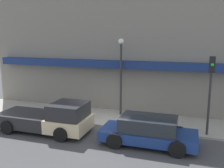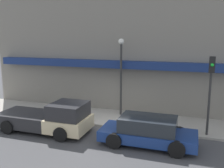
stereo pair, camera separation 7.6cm
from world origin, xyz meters
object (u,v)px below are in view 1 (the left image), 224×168
Objects in this scene: pickup_truck at (50,118)px; parked_car at (148,131)px; traffic_light at (211,82)px; street_lamp at (121,67)px; fire_hydrant at (128,120)px.

pickup_truck is 5.41m from parked_car.
parked_car is 1.12× the size of traffic_light.
pickup_truck is at bearing -127.88° from street_lamp.
parked_car is 3.98m from traffic_light.
street_lamp is at bearing 54.39° from pickup_truck.
pickup_truck reaches higher than fire_hydrant.
fire_hydrant is 4.93m from traffic_light.
traffic_light is (4.25, -0.13, 2.49)m from fire_hydrant.
parked_car is 7.71× the size of fire_hydrant.
street_lamp is (-2.47, 3.79, 2.55)m from parked_car.
fire_hydrant is at bearing 178.25° from traffic_light.
pickup_truck is at bearing -167.28° from traffic_light.
traffic_light reaches higher than fire_hydrant.
pickup_truck is 1.14× the size of parked_car.
street_lamp is at bearing 121.93° from parked_car.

